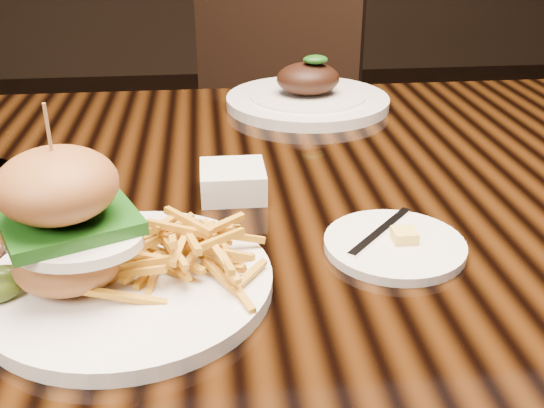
{
  "coord_description": "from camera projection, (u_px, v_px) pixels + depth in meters",
  "views": [
    {
      "loc": [
        -0.05,
        -0.73,
        1.08
      ],
      "look_at": [
        0.01,
        -0.18,
        0.81
      ],
      "focal_mm": 42.0,
      "sensor_mm": 36.0,
      "label": 1
    }
  ],
  "objects": [
    {
      "name": "side_saucer",
      "position": [
        394.0,
        244.0,
        0.66
      ],
      "size": [
        0.15,
        0.15,
        0.02
      ],
      "rotation": [
        0.0,
        0.0,
        0.31
      ],
      "color": "white",
      "rests_on": "dining_table"
    },
    {
      "name": "burger_plate",
      "position": [
        113.0,
        248.0,
        0.57
      ],
      "size": [
        0.27,
        0.27,
        0.18
      ],
      "rotation": [
        0.0,
        0.0,
        0.2
      ],
      "color": "white",
      "rests_on": "dining_table"
    },
    {
      "name": "chair_far",
      "position": [
        264.0,
        120.0,
        1.69
      ],
      "size": [
        0.61,
        0.61,
        0.95
      ],
      "rotation": [
        0.0,
        0.0,
        -0.42
      ],
      "color": "black",
      "rests_on": "ground"
    },
    {
      "name": "far_dish",
      "position": [
        308.0,
        97.0,
        1.09
      ],
      "size": [
        0.28,
        0.28,
        0.09
      ],
      "rotation": [
        0.0,
        0.0,
        0.18
      ],
      "color": "white",
      "rests_on": "dining_table"
    },
    {
      "name": "dining_table",
      "position": [
        253.0,
        238.0,
        0.84
      ],
      "size": [
        1.6,
        0.9,
        0.75
      ],
      "color": "black",
      "rests_on": "ground"
    },
    {
      "name": "ramekin",
      "position": [
        233.0,
        181.0,
        0.77
      ],
      "size": [
        0.1,
        0.1,
        0.04
      ],
      "primitive_type": "cube",
      "rotation": [
        0.0,
        0.0,
        -0.39
      ],
      "color": "white",
      "rests_on": "dining_table"
    }
  ]
}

